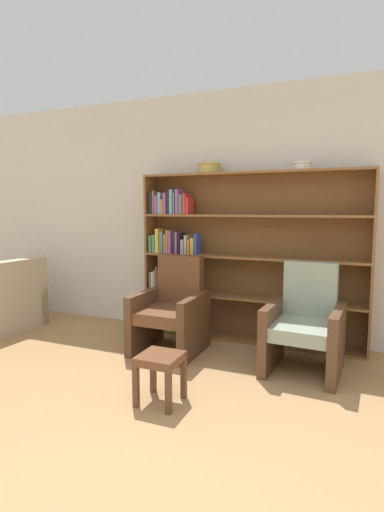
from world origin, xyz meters
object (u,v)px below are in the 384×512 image
object	(u,v)px
bowl_terracotta	(209,168)
bowl_copper	(302,165)
bookshelf	(229,258)
footstool	(160,365)
armchair_cushioned	(305,326)
armchair_leather	(172,311)

from	to	relation	value
bowl_terracotta	bowl_copper	world-z (taller)	bowl_terracotta
bookshelf	footstool	size ratio (longest dim) A/B	6.57
bookshelf	armchair_cushioned	xyz separation A→B (m)	(0.90, -0.60, -0.51)
bowl_copper	bookshelf	bearing A→B (deg)	178.46
bowl_copper	bowl_terracotta	bearing A→B (deg)	-180.00
bowl_terracotta	armchair_cushioned	bearing A→B (deg)	-27.08
bowl_terracotta	bowl_copper	xyz separation A→B (m)	(0.99, 0.00, -0.02)
bookshelf	bowl_terracotta	bearing A→B (deg)	-175.13
bookshelf	armchair_cushioned	world-z (taller)	bookshelf
armchair_leather	bowl_copper	bearing A→B (deg)	-153.10
bowl_terracotta	armchair_leather	distance (m)	1.61
bowl_copper	armchair_leather	xyz separation A→B (m)	(-1.18, -0.58, -1.47)
bookshelf	bowl_copper	world-z (taller)	bowl_copper
bookshelf	footstool	distance (m)	1.77
bowl_copper	armchair_leather	size ratio (longest dim) A/B	0.20
bowl_terracotta	armchair_leather	xyz separation A→B (m)	(-0.18, -0.58, -1.49)
bowl_terracotta	footstool	size ratio (longest dim) A/B	0.70
bowl_terracotta	footstool	xyz separation A→B (m)	(0.23, -1.64, -1.60)
bookshelf	footstool	bearing A→B (deg)	-90.36
bowl_copper	footstool	distance (m)	2.40
bowl_terracotta	armchair_leather	bearing A→B (deg)	-107.35
bookshelf	bowl_copper	xyz separation A→B (m)	(0.76, -0.02, 0.97)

